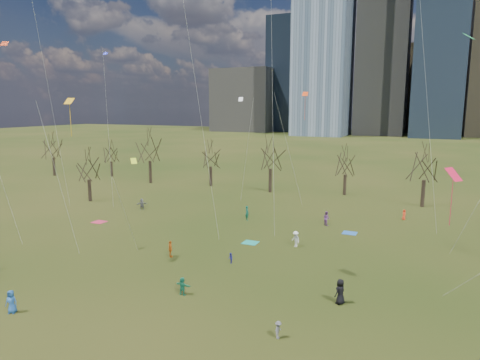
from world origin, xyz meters
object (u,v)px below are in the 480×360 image
at_px(person_4, 170,249).
at_px(blanket_crimson, 99,222).
at_px(blanket_navy, 350,233).
at_px(person_0, 11,302).
at_px(blanket_teal, 250,243).

bearing_deg(person_4, blanket_crimson, 21.70).
bearing_deg(blanket_crimson, person_4, -24.62).
relative_size(blanket_navy, person_0, 0.95).
height_order(blanket_teal, blanket_navy, same).
bearing_deg(person_4, person_0, 121.12).
height_order(blanket_navy, person_0, person_0).
distance_m(blanket_teal, blanket_crimson, 20.73).
height_order(person_0, person_4, person_0).
distance_m(blanket_teal, person_0, 23.44).
relative_size(blanket_navy, person_4, 0.98).
bearing_deg(blanket_teal, blanket_navy, 41.35).
relative_size(blanket_teal, person_4, 0.98).
relative_size(blanket_teal, blanket_crimson, 1.00).
height_order(blanket_navy, blanket_crimson, same).
bearing_deg(person_0, person_4, 53.83).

